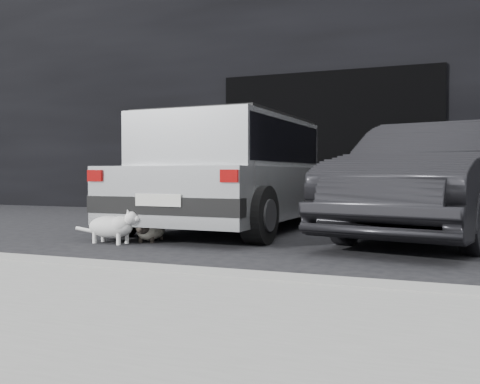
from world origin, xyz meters
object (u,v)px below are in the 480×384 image
(second_car, at_px, (437,180))
(cat_white, at_px, (113,226))
(silver_hatchback, at_px, (235,168))
(cat_siamese, at_px, (150,230))

(second_car, bearing_deg, cat_white, -138.03)
(second_car, height_order, cat_white, second_car)
(silver_hatchback, xyz_separation_m, second_car, (2.53, -0.10, -0.14))
(second_car, bearing_deg, silver_hatchback, -169.41)
(silver_hatchback, bearing_deg, second_car, 0.16)
(cat_siamese, bearing_deg, second_car, -163.54)
(silver_hatchback, distance_m, cat_white, 2.07)
(silver_hatchback, bearing_deg, cat_siamese, -100.77)
(silver_hatchback, bearing_deg, cat_white, -106.62)
(second_car, xyz_separation_m, cat_white, (-3.17, -1.77, -0.49))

